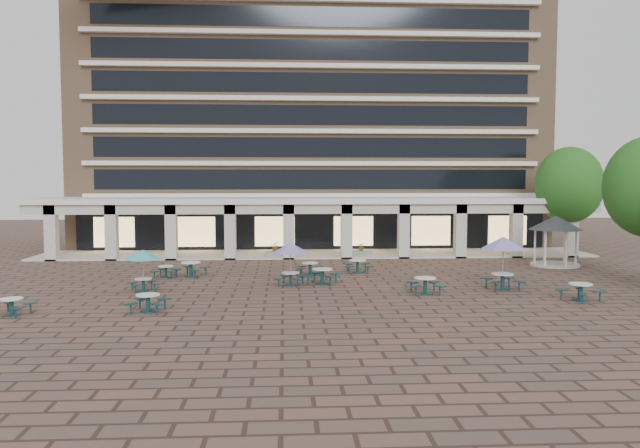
% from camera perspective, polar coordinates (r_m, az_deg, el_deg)
% --- Properties ---
extents(ground, '(120.00, 120.00, 0.00)m').
position_cam_1_polar(ground, '(33.41, 0.91, -5.84)').
color(ground, brown).
rests_on(ground, ground).
extents(apartment_building, '(40.00, 15.50, 25.20)m').
position_cam_1_polar(apartment_building, '(58.75, -0.91, 10.73)').
color(apartment_building, '#9F7C5A').
rests_on(apartment_building, ground).
extents(retail_arcade, '(42.00, 6.60, 4.40)m').
position_cam_1_polar(retail_arcade, '(47.77, -0.37, 0.75)').
color(retail_arcade, white).
rests_on(retail_arcade, ground).
extents(picnic_table_0, '(1.82, 1.82, 0.72)m').
position_cam_1_polar(picnic_table_0, '(29.71, -26.38, -6.66)').
color(picnic_table_0, '#164142').
rests_on(picnic_table_0, ground).
extents(picnic_table_2, '(1.86, 1.86, 0.82)m').
position_cam_1_polar(picnic_table_2, '(32.06, 9.59, -5.43)').
color(picnic_table_2, '#164142').
rests_on(picnic_table_2, ground).
extents(picnic_table_3, '(2.26, 2.26, 0.82)m').
position_cam_1_polar(picnic_table_3, '(32.27, 22.73, -5.62)').
color(picnic_table_3, '#164142').
rests_on(picnic_table_3, ground).
extents(picnic_table_4, '(1.86, 1.86, 2.14)m').
position_cam_1_polar(picnic_table_4, '(33.41, -15.90, -2.84)').
color(picnic_table_4, '#164142').
rests_on(picnic_table_4, ground).
extents(picnic_table_5, '(1.88, 1.88, 0.78)m').
position_cam_1_polar(picnic_table_5, '(28.31, -15.45, -6.83)').
color(picnic_table_5, '#164142').
rests_on(picnic_table_5, ground).
extents(picnic_table_6, '(2.01, 2.01, 2.33)m').
position_cam_1_polar(picnic_table_6, '(33.86, -2.71, -2.34)').
color(picnic_table_6, '#164142').
rests_on(picnic_table_6, ground).
extents(picnic_table_8, '(1.69, 1.69, 0.68)m').
position_cam_1_polar(picnic_table_8, '(38.00, -13.93, -4.14)').
color(picnic_table_8, '#164142').
rests_on(picnic_table_8, ground).
extents(picnic_table_9, '(1.76, 1.76, 0.75)m').
position_cam_1_polar(picnic_table_9, '(37.86, -0.91, -3.99)').
color(picnic_table_9, '#164142').
rests_on(picnic_table_9, ground).
extents(picnic_table_10, '(2.29, 2.29, 0.86)m').
position_cam_1_polar(picnic_table_10, '(34.53, 0.20, -4.66)').
color(picnic_table_10, '#164142').
rests_on(picnic_table_10, ground).
extents(picnic_table_11, '(2.40, 2.40, 2.77)m').
position_cam_1_polar(picnic_table_11, '(33.89, 16.41, -1.85)').
color(picnic_table_11, '#164142').
rests_on(picnic_table_11, ground).
extents(picnic_table_12, '(2.36, 2.36, 0.87)m').
position_cam_1_polar(picnic_table_12, '(37.95, -11.72, -3.95)').
color(picnic_table_12, '#164142').
rests_on(picnic_table_12, ground).
extents(picnic_table_13, '(1.79, 1.79, 0.79)m').
position_cam_1_polar(picnic_table_13, '(38.84, 3.45, -3.76)').
color(picnic_table_13, '#164142').
rests_on(picnic_table_13, ground).
extents(gazebo, '(3.56, 3.56, 3.31)m').
position_cam_1_polar(gazebo, '(44.48, 20.75, -0.40)').
color(gazebo, beige).
rests_on(gazebo, ground).
extents(tree_east_c, '(4.94, 4.94, 8.23)m').
position_cam_1_polar(tree_east_c, '(50.03, 21.82, 3.33)').
color(tree_east_c, '#452C1B').
rests_on(tree_east_c, ground).
extents(planter_left, '(1.50, 0.64, 1.26)m').
position_cam_1_polar(planter_left, '(46.03, -4.08, -2.50)').
color(planter_left, gray).
rests_on(planter_left, ground).
extents(planter_right, '(1.50, 0.60, 1.15)m').
position_cam_1_polar(planter_right, '(46.39, 3.83, -2.55)').
color(planter_right, gray).
rests_on(planter_right, ground).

